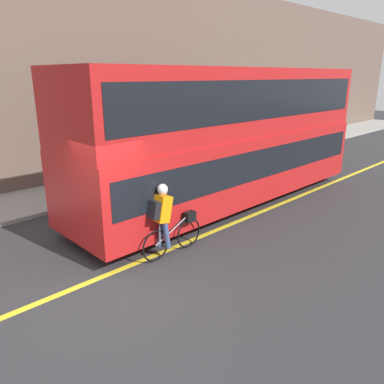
# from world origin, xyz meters

# --- Properties ---
(ground_plane) EXTENTS (80.00, 80.00, 0.00)m
(ground_plane) POSITION_xyz_m (0.00, 0.00, 0.00)
(ground_plane) COLOR #2D2D30
(road_center_line) EXTENTS (50.00, 0.14, 0.01)m
(road_center_line) POSITION_xyz_m (0.00, 0.30, 0.00)
(road_center_line) COLOR yellow
(road_center_line) RESTS_ON ground_plane
(bus) EXTENTS (9.74, 2.47, 3.86)m
(bus) POSITION_xyz_m (5.12, 1.45, 2.14)
(bus) COLOR black
(bus) RESTS_ON ground_plane
(cyclist_on_bike) EXTENTS (1.61, 0.32, 1.61)m
(cyclist_on_bike) POSITION_xyz_m (1.63, 0.09, 0.87)
(cyclist_on_bike) COLOR black
(cyclist_on_bike) RESTS_ON ground_plane
(trash_bin) EXTENTS (0.49, 0.49, 0.93)m
(trash_bin) POSITION_xyz_m (6.17, 5.35, 0.58)
(trash_bin) COLOR #262628
(trash_bin) RESTS_ON sidewalk_curb
(street_sign_post) EXTENTS (0.36, 0.09, 2.78)m
(street_sign_post) POSITION_xyz_m (6.12, 5.35, 1.66)
(street_sign_post) COLOR #59595B
(street_sign_post) RESTS_ON sidewalk_curb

